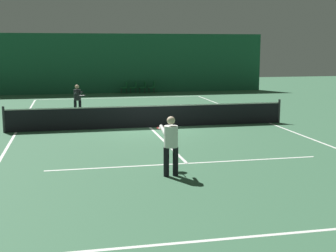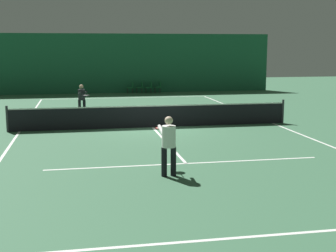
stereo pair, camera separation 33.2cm
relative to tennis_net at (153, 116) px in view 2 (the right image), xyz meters
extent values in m
plane|color=#386647|center=(0.00, 0.00, -0.51)|extent=(60.00, 60.00, 0.00)
cube|color=#1E5B3D|center=(0.00, 15.42, 1.67)|extent=(23.00, 0.12, 4.36)
cube|color=white|center=(0.00, 11.90, -0.51)|extent=(11.00, 0.10, 0.00)
cube|color=white|center=(0.00, -11.90, -0.51)|extent=(11.00, 0.10, 0.00)
cube|color=white|center=(0.00, 6.40, -0.51)|extent=(8.25, 0.10, 0.00)
cube|color=white|center=(0.00, -6.40, -0.51)|extent=(8.25, 0.10, 0.00)
cube|color=white|center=(-5.50, 0.00, -0.51)|extent=(0.10, 23.80, 0.00)
cube|color=white|center=(5.50, 0.00, -0.51)|extent=(0.10, 23.80, 0.00)
cube|color=white|center=(0.00, 0.00, -0.51)|extent=(0.10, 12.80, 0.00)
cube|color=black|center=(0.00, 0.00, -0.04)|extent=(11.90, 0.02, 0.95)
cube|color=white|center=(0.00, 0.00, 0.41)|extent=(11.90, 0.02, 0.05)
cylinder|color=#333338|center=(-5.95, 0.00, 0.02)|extent=(0.10, 0.10, 1.07)
cylinder|color=#333338|center=(5.95, 0.00, 0.02)|extent=(0.10, 0.10, 1.07)
cylinder|color=black|center=(-0.89, -7.63, -0.11)|extent=(0.16, 0.16, 0.79)
cylinder|color=black|center=(-0.63, -7.62, -0.11)|extent=(0.16, 0.16, 0.79)
cylinder|color=white|center=(-0.76, -7.63, 0.57)|extent=(0.38, 0.38, 0.57)
sphere|color=beige|center=(-0.76, -7.63, 1.00)|extent=(0.22, 0.22, 0.22)
cylinder|color=white|center=(-0.92, -7.37, 0.70)|extent=(0.11, 0.55, 0.23)
cylinder|color=white|center=(-0.62, -7.36, 0.70)|extent=(0.11, 0.55, 0.23)
cylinder|color=black|center=(-0.78, -6.95, 0.63)|extent=(0.04, 0.31, 0.03)
torus|color=red|center=(-0.79, -6.65, 0.63)|extent=(0.34, 0.34, 0.03)
cylinder|color=silver|center=(-0.79, -6.65, 0.63)|extent=(0.29, 0.29, 0.00)
cylinder|color=black|center=(-2.82, 4.35, -0.13)|extent=(0.17, 0.17, 0.75)
cylinder|color=black|center=(-3.06, 4.30, -0.13)|extent=(0.17, 0.17, 0.75)
cylinder|color=#232328|center=(-2.94, 4.33, 0.52)|extent=(0.42, 0.42, 0.55)
sphere|color=#DBAD89|center=(-2.94, 4.33, 0.92)|extent=(0.21, 0.21, 0.21)
cylinder|color=#232328|center=(-2.75, 4.12, 0.64)|extent=(0.20, 0.53, 0.22)
cylinder|color=#232328|center=(-3.02, 4.05, 0.64)|extent=(0.20, 0.53, 0.22)
cylinder|color=black|center=(-2.80, 3.69, 0.57)|extent=(0.10, 0.30, 0.03)
torus|color=black|center=(-2.73, 3.40, 0.57)|extent=(0.40, 0.40, 0.03)
cylinder|color=silver|center=(-2.73, 3.40, 0.57)|extent=(0.33, 0.33, 0.00)
cylinder|color=#2D2D2D|center=(0.45, 15.06, -0.32)|extent=(0.03, 0.03, 0.39)
cylinder|color=#2D2D2D|center=(0.45, 14.68, -0.32)|extent=(0.03, 0.03, 0.39)
cylinder|color=#2D2D2D|center=(0.83, 15.06, -0.32)|extent=(0.03, 0.03, 0.39)
cylinder|color=#2D2D2D|center=(0.83, 14.68, -0.32)|extent=(0.03, 0.03, 0.39)
cube|color=#196B38|center=(0.64, 14.87, -0.10)|extent=(0.44, 0.44, 0.05)
cube|color=#196B38|center=(0.84, 14.87, 0.13)|extent=(0.04, 0.44, 0.40)
cylinder|color=#2D2D2D|center=(1.14, 15.06, -0.32)|extent=(0.03, 0.03, 0.39)
cylinder|color=#2D2D2D|center=(1.14, 14.68, -0.32)|extent=(0.03, 0.03, 0.39)
cylinder|color=#2D2D2D|center=(1.52, 15.06, -0.32)|extent=(0.03, 0.03, 0.39)
cylinder|color=#2D2D2D|center=(1.52, 14.68, -0.32)|extent=(0.03, 0.03, 0.39)
cube|color=#196B38|center=(1.33, 14.87, -0.10)|extent=(0.44, 0.44, 0.05)
cube|color=#196B38|center=(1.53, 14.87, 0.13)|extent=(0.04, 0.44, 0.40)
cylinder|color=#2D2D2D|center=(1.83, 15.06, -0.32)|extent=(0.03, 0.03, 0.39)
cylinder|color=#2D2D2D|center=(1.83, 14.68, -0.32)|extent=(0.03, 0.03, 0.39)
cylinder|color=#2D2D2D|center=(2.21, 15.06, -0.32)|extent=(0.03, 0.03, 0.39)
cylinder|color=#2D2D2D|center=(2.21, 14.68, -0.32)|extent=(0.03, 0.03, 0.39)
cube|color=#196B38|center=(2.02, 14.87, -0.10)|extent=(0.44, 0.44, 0.05)
cube|color=#196B38|center=(2.22, 14.87, 0.13)|extent=(0.04, 0.44, 0.40)
cylinder|color=#2D2D2D|center=(2.52, 15.06, -0.32)|extent=(0.03, 0.03, 0.39)
cylinder|color=#2D2D2D|center=(2.52, 14.68, -0.32)|extent=(0.03, 0.03, 0.39)
cylinder|color=#2D2D2D|center=(2.90, 15.06, -0.32)|extent=(0.03, 0.03, 0.39)
cylinder|color=#2D2D2D|center=(2.90, 14.68, -0.32)|extent=(0.03, 0.03, 0.39)
cube|color=#196B38|center=(2.71, 14.87, -0.10)|extent=(0.44, 0.44, 0.05)
cube|color=#196B38|center=(2.91, 14.87, 0.13)|extent=(0.04, 0.44, 0.40)
camera|label=1|loc=(-3.37, -19.48, 2.92)|focal=50.00mm
camera|label=2|loc=(-3.05, -19.54, 2.92)|focal=50.00mm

